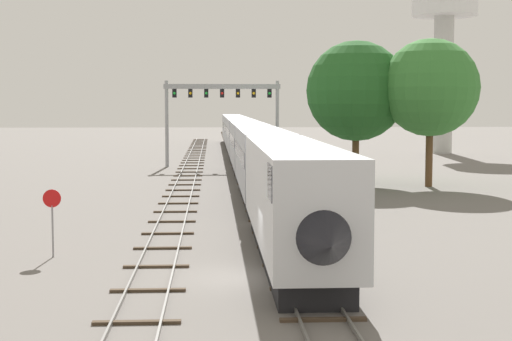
# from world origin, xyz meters

# --- Properties ---
(ground_plane) EXTENTS (400.00, 400.00, 0.00)m
(ground_plane) POSITION_xyz_m (0.00, 0.00, 0.00)
(ground_plane) COLOR slate
(track_main) EXTENTS (2.60, 200.00, 0.16)m
(track_main) POSITION_xyz_m (2.00, 60.00, 0.07)
(track_main) COLOR slate
(track_main) RESTS_ON ground
(track_near) EXTENTS (2.60, 160.00, 0.16)m
(track_near) POSITION_xyz_m (-3.50, 40.00, 0.07)
(track_near) COLOR slate
(track_near) RESTS_ON ground
(passenger_train) EXTENTS (3.04, 119.26, 4.80)m
(passenger_train) POSITION_xyz_m (2.00, 53.28, 2.61)
(passenger_train) COLOR silver
(passenger_train) RESTS_ON ground
(signal_gantry) EXTENTS (12.10, 0.49, 8.94)m
(signal_gantry) POSITION_xyz_m (-0.25, 52.98, 6.59)
(signal_gantry) COLOR #999BA0
(signal_gantry) RESTS_ON ground
(water_tower) EXTENTS (8.70, 8.70, 24.28)m
(water_tower) POSITION_xyz_m (29.31, 74.20, 18.62)
(water_tower) COLOR beige
(water_tower) RESTS_ON ground
(stop_sign) EXTENTS (0.76, 0.08, 2.88)m
(stop_sign) POSITION_xyz_m (-8.00, 4.40, 1.87)
(stop_sign) COLOR gray
(stop_sign) RESTS_ON ground
(trackside_tree_left) EXTENTS (7.65, 7.65, 11.61)m
(trackside_tree_left) POSITION_xyz_m (15.76, 31.98, 7.76)
(trackside_tree_left) COLOR brown
(trackside_tree_left) RESTS_ON ground
(trackside_tree_mid) EXTENTS (8.12, 8.12, 11.62)m
(trackside_tree_mid) POSITION_xyz_m (10.36, 34.39, 7.54)
(trackside_tree_mid) COLOR brown
(trackside_tree_mid) RESTS_ON ground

